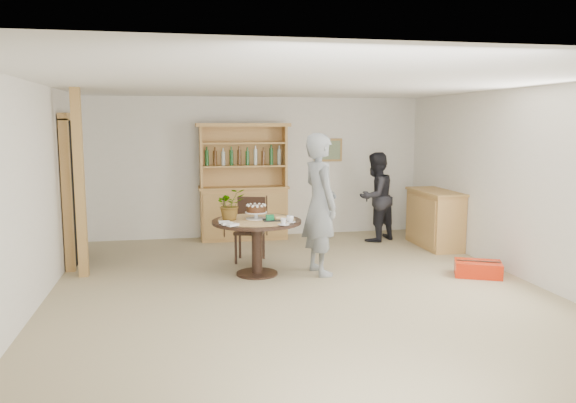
{
  "coord_description": "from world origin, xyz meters",
  "views": [
    {
      "loc": [
        -1.43,
        -6.52,
        2.05
      ],
      "look_at": [
        -0.06,
        0.43,
        1.05
      ],
      "focal_mm": 35.0,
      "sensor_mm": 36.0,
      "label": 1
    }
  ],
  "objects_px": {
    "dining_chair": "(250,225)",
    "hutch": "(244,200)",
    "sideboard": "(435,218)",
    "adult_person": "(375,197)",
    "dining_table": "(257,231)",
    "teen_boy": "(320,204)",
    "red_suitcase": "(478,269)"
  },
  "relations": [
    {
      "from": "dining_chair",
      "to": "hutch",
      "type": "bearing_deg",
      "value": 102.96
    },
    {
      "from": "sideboard",
      "to": "dining_chair",
      "type": "distance_m",
      "value": 3.14
    },
    {
      "from": "adult_person",
      "to": "dining_table",
      "type": "bearing_deg",
      "value": 5.25
    },
    {
      "from": "sideboard",
      "to": "teen_boy",
      "type": "xyz_separation_m",
      "value": [
        -2.3,
        -1.27,
        0.48
      ]
    },
    {
      "from": "hutch",
      "to": "sideboard",
      "type": "xyz_separation_m",
      "value": [
        3.04,
        -1.24,
        -0.22
      ]
    },
    {
      "from": "red_suitcase",
      "to": "dining_chair",
      "type": "bearing_deg",
      "value": 177.74
    },
    {
      "from": "hutch",
      "to": "adult_person",
      "type": "xyz_separation_m",
      "value": [
        2.23,
        -0.61,
        0.08
      ]
    },
    {
      "from": "dining_chair",
      "to": "teen_boy",
      "type": "distance_m",
      "value": 1.31
    },
    {
      "from": "hutch",
      "to": "adult_person",
      "type": "relative_size",
      "value": 1.32
    },
    {
      "from": "dining_table",
      "to": "dining_chair",
      "type": "bearing_deg",
      "value": 88.48
    },
    {
      "from": "hutch",
      "to": "teen_boy",
      "type": "xyz_separation_m",
      "value": [
        0.74,
        -2.51,
        0.27
      ]
    },
    {
      "from": "adult_person",
      "to": "dining_chair",
      "type": "bearing_deg",
      "value": -9.54
    },
    {
      "from": "sideboard",
      "to": "dining_table",
      "type": "xyz_separation_m",
      "value": [
        -3.15,
        -1.17,
        0.13
      ]
    },
    {
      "from": "adult_person",
      "to": "red_suitcase",
      "type": "bearing_deg",
      "value": 70.71
    },
    {
      "from": "dining_table",
      "to": "hutch",
      "type": "bearing_deg",
      "value": 87.48
    },
    {
      "from": "dining_chair",
      "to": "red_suitcase",
      "type": "xyz_separation_m",
      "value": [
        2.88,
        -1.48,
        -0.43
      ]
    },
    {
      "from": "dining_chair",
      "to": "teen_boy",
      "type": "bearing_deg",
      "value": -32.21
    },
    {
      "from": "hutch",
      "to": "sideboard",
      "type": "relative_size",
      "value": 1.62
    },
    {
      "from": "hutch",
      "to": "dining_chair",
      "type": "relative_size",
      "value": 2.16
    },
    {
      "from": "sideboard",
      "to": "dining_chair",
      "type": "bearing_deg",
      "value": -173.74
    },
    {
      "from": "hutch",
      "to": "dining_chair",
      "type": "distance_m",
      "value": 1.59
    },
    {
      "from": "hutch",
      "to": "teen_boy",
      "type": "relative_size",
      "value": 1.07
    },
    {
      "from": "hutch",
      "to": "dining_chair",
      "type": "height_order",
      "value": "hutch"
    },
    {
      "from": "dining_table",
      "to": "teen_boy",
      "type": "height_order",
      "value": "teen_boy"
    },
    {
      "from": "adult_person",
      "to": "red_suitcase",
      "type": "distance_m",
      "value": 2.61
    },
    {
      "from": "dining_table",
      "to": "red_suitcase",
      "type": "height_order",
      "value": "dining_table"
    },
    {
      "from": "hutch",
      "to": "teen_boy",
      "type": "distance_m",
      "value": 2.63
    },
    {
      "from": "teen_boy",
      "to": "adult_person",
      "type": "height_order",
      "value": "teen_boy"
    },
    {
      "from": "teen_boy",
      "to": "sideboard",
      "type": "bearing_deg",
      "value": -71.41
    },
    {
      "from": "sideboard",
      "to": "teen_boy",
      "type": "bearing_deg",
      "value": -151.06
    },
    {
      "from": "dining_table",
      "to": "adult_person",
      "type": "bearing_deg",
      "value": 37.7
    },
    {
      "from": "hutch",
      "to": "dining_chair",
      "type": "bearing_deg",
      "value": -93.04
    }
  ]
}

